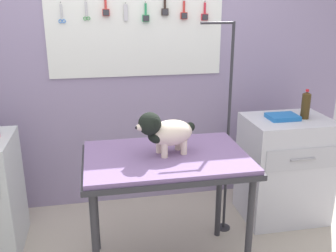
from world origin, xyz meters
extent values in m
cube|color=#9486A8|center=(0.00, 1.28, 1.15)|extent=(4.00, 0.06, 2.30)
cube|color=white|center=(0.05, 1.24, 1.55)|extent=(1.47, 0.02, 0.73)
cylinder|color=gray|center=(-0.54, 1.23, 1.79)|extent=(0.01, 0.02, 0.01)
cube|color=silver|center=(-0.55, 1.22, 1.72)|extent=(0.01, 0.00, 0.11)
cube|color=silver|center=(-0.54, 1.22, 1.72)|extent=(0.01, 0.00, 0.11)
torus|color=blue|center=(-0.56, 1.22, 1.64)|extent=(0.03, 0.01, 0.03)
torus|color=blue|center=(-0.53, 1.22, 1.64)|extent=(0.03, 0.01, 0.03)
cylinder|color=gray|center=(-0.35, 1.23, 1.81)|extent=(0.01, 0.02, 0.01)
cube|color=silver|center=(-0.36, 1.22, 1.74)|extent=(0.01, 0.00, 0.11)
cube|color=silver|center=(-0.34, 1.22, 1.74)|extent=(0.01, 0.00, 0.11)
torus|color=#3F964B|center=(-0.36, 1.22, 1.66)|extent=(0.03, 0.01, 0.03)
torus|color=#3F964B|center=(-0.34, 1.22, 1.66)|extent=(0.03, 0.01, 0.03)
cylinder|color=red|center=(-0.20, 1.22, 1.78)|extent=(0.02, 0.02, 0.09)
cube|color=red|center=(-0.20, 1.22, 1.71)|extent=(0.06, 0.02, 0.06)
cube|color=#333338|center=(-0.20, 1.21, 1.71)|extent=(0.05, 0.01, 0.05)
cylinder|color=gray|center=(-0.04, 1.23, 1.78)|extent=(0.01, 0.02, 0.01)
cube|color=silver|center=(-0.04, 1.22, 1.71)|extent=(0.03, 0.01, 0.13)
cylinder|color=gray|center=(0.13, 1.23, 1.79)|extent=(0.01, 0.02, 0.01)
cylinder|color=#2B9559|center=(0.13, 1.22, 1.73)|extent=(0.02, 0.02, 0.09)
cube|color=#2B9559|center=(0.13, 1.22, 1.66)|extent=(0.06, 0.02, 0.06)
cube|color=#333338|center=(0.13, 1.21, 1.66)|extent=(0.05, 0.01, 0.05)
cylinder|color=black|center=(0.29, 1.22, 1.78)|extent=(0.02, 0.02, 0.09)
cube|color=black|center=(0.29, 1.22, 1.71)|extent=(0.06, 0.02, 0.06)
cube|color=#333338|center=(0.29, 1.21, 1.71)|extent=(0.05, 0.01, 0.05)
cylinder|color=gray|center=(0.45, 1.23, 1.81)|extent=(0.01, 0.02, 0.01)
cylinder|color=red|center=(0.45, 1.22, 1.75)|extent=(0.02, 0.02, 0.09)
cube|color=red|center=(0.45, 1.22, 1.68)|extent=(0.06, 0.02, 0.06)
cube|color=#333338|center=(0.45, 1.21, 1.68)|extent=(0.05, 0.01, 0.05)
cylinder|color=gray|center=(0.63, 1.23, 1.79)|extent=(0.01, 0.02, 0.01)
cylinder|color=red|center=(0.63, 1.22, 1.74)|extent=(0.02, 0.02, 0.09)
cube|color=red|center=(0.63, 1.22, 1.67)|extent=(0.06, 0.02, 0.06)
cube|color=#333338|center=(0.63, 1.21, 1.67)|extent=(0.05, 0.01, 0.05)
cylinder|color=#2D2D33|center=(0.58, -0.08, 0.40)|extent=(0.04, 0.04, 0.80)
cylinder|color=#2D2D33|center=(-0.37, 0.52, 0.40)|extent=(0.04, 0.04, 0.80)
cylinder|color=#2D2D33|center=(0.58, 0.52, 0.40)|extent=(0.04, 0.04, 0.80)
cube|color=#2D2D33|center=(0.11, 0.22, 0.81)|extent=(1.07, 0.72, 0.03)
cube|color=slate|center=(0.11, 0.22, 0.84)|extent=(1.04, 0.70, 0.03)
cylinder|color=#2D2D33|center=(0.66, 0.60, 0.01)|extent=(0.11, 0.11, 0.01)
cylinder|color=#2D2D33|center=(0.66, 0.60, 0.83)|extent=(0.02, 0.02, 1.66)
cylinder|color=#2D2D33|center=(0.54, 0.60, 1.65)|extent=(0.24, 0.02, 0.02)
cylinder|color=beige|center=(0.09, 0.18, 0.91)|extent=(0.04, 0.04, 0.10)
cylinder|color=beige|center=(0.07, 0.26, 0.91)|extent=(0.04, 0.04, 0.10)
cylinder|color=beige|center=(0.22, 0.21, 0.91)|extent=(0.04, 0.04, 0.10)
cylinder|color=beige|center=(0.20, 0.29, 0.91)|extent=(0.04, 0.04, 0.10)
ellipsoid|color=beige|center=(0.14, 0.24, 1.00)|extent=(0.32, 0.24, 0.16)
ellipsoid|color=black|center=(0.04, 0.21, 0.99)|extent=(0.13, 0.15, 0.09)
sphere|color=black|center=(0.00, 0.21, 1.08)|extent=(0.14, 0.14, 0.14)
ellipsoid|color=beige|center=(-0.06, 0.19, 1.06)|extent=(0.08, 0.07, 0.05)
sphere|color=black|center=(-0.08, 0.19, 1.06)|extent=(0.02, 0.02, 0.02)
ellipsoid|color=black|center=(0.03, 0.15, 1.09)|extent=(0.05, 0.04, 0.08)
ellipsoid|color=black|center=(0.01, 0.27, 1.09)|extent=(0.05, 0.04, 0.08)
sphere|color=black|center=(0.27, 0.27, 1.02)|extent=(0.06, 0.06, 0.06)
cube|color=silver|center=(1.22, 0.71, 0.44)|extent=(0.68, 0.52, 0.89)
cube|color=#B6B8C0|center=(1.22, 0.45, 0.64)|extent=(0.60, 0.01, 0.18)
cylinder|color=#99999E|center=(1.22, 0.44, 0.64)|extent=(0.20, 0.02, 0.02)
cylinder|color=#403014|center=(1.34, 0.69, 0.99)|extent=(0.07, 0.07, 0.20)
cone|color=#403014|center=(1.34, 0.69, 1.10)|extent=(0.07, 0.07, 0.02)
cylinder|color=red|center=(1.34, 0.69, 1.12)|extent=(0.03, 0.03, 0.02)
cube|color=blue|center=(1.16, 0.71, 0.90)|extent=(0.24, 0.18, 0.04)
camera|label=1|loc=(-0.32, -2.01, 1.80)|focal=40.87mm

